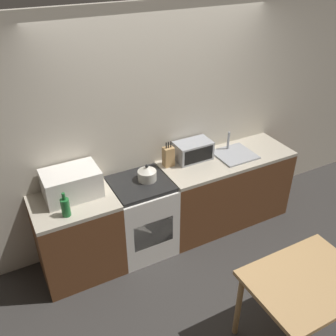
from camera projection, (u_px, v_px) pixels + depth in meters
The scene contains 12 objects.
ground_plane at pixel (206, 277), 3.97m from camera, with size 16.00×16.00×0.00m, color #33302D.
wall_back at pixel (159, 127), 4.11m from camera, with size 10.00×0.06×2.60m.
counter_left_run at pixel (78, 237), 3.85m from camera, with size 0.81×0.62×0.90m.
counter_right_run at pixel (224, 189), 4.58m from camera, with size 1.60×0.62×0.90m.
stove_range at pixel (142, 216), 4.14m from camera, with size 0.63×0.62×0.90m.
kettle at pixel (147, 173), 3.91m from camera, with size 0.20×0.20×0.19m.
microwave at pixel (71, 183), 3.64m from camera, with size 0.54×0.37×0.28m.
bottle at pixel (65, 207), 3.39m from camera, with size 0.08×0.08×0.25m.
knife_block at pixel (168, 156), 4.13m from camera, with size 0.12×0.09×0.30m.
toaster_oven at pixel (193, 151), 4.26m from camera, with size 0.42×0.25×0.22m.
sink_basin at pixel (234, 154), 4.38m from camera, with size 0.44×0.41×0.24m.
dining_table at pixel (306, 288), 3.02m from camera, with size 0.95×0.71×0.76m.
Camera 1 is at (-1.65, -2.26, 3.08)m, focal length 40.00 mm.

